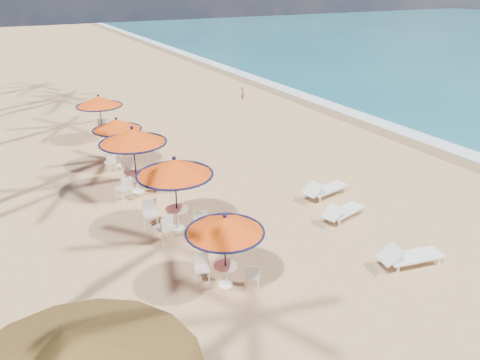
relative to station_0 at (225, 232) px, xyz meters
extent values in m
plane|color=tan|center=(5.00, -0.34, -1.62)|extent=(160.00, 160.00, 0.00)
cube|color=white|center=(14.30, 9.66, -1.62)|extent=(1.20, 140.00, 0.04)
cube|color=olive|center=(13.40, 9.66, -1.62)|extent=(1.40, 140.00, 0.02)
cylinder|color=black|center=(-0.01, 0.00, -0.60)|extent=(0.04, 0.04, 2.04)
cone|color=#E84A14|center=(-0.01, 0.00, 0.20)|extent=(2.04, 2.04, 0.44)
torus|color=black|center=(-0.01, 0.00, -0.01)|extent=(2.04, 2.04, 0.06)
sphere|color=black|center=(-0.01, 0.00, 0.45)|extent=(0.11, 0.11, 0.11)
cylinder|color=white|center=(-0.01, 0.00, -1.02)|extent=(0.62, 0.62, 0.04)
cylinder|color=white|center=(-0.01, 0.00, -1.31)|extent=(0.07, 0.07, 0.62)
cylinder|color=black|center=(-0.02, 3.44, -0.42)|extent=(0.05, 0.05, 2.41)
cone|color=#E84A14|center=(-0.02, 3.44, 0.53)|extent=(2.41, 2.41, 0.52)
torus|color=black|center=(-0.02, 3.44, 0.28)|extent=(2.41, 2.41, 0.07)
sphere|color=black|center=(-0.02, 3.44, 0.83)|extent=(0.13, 0.13, 0.13)
cylinder|color=white|center=(-0.02, 3.44, -0.91)|extent=(0.73, 0.73, 0.04)
cylinder|color=white|center=(-0.02, 3.44, -1.26)|extent=(0.08, 0.08, 0.73)
cylinder|color=black|center=(-0.34, 6.86, -0.38)|extent=(0.05, 0.05, 2.49)
cone|color=#E84A14|center=(-0.34, 6.86, 0.59)|extent=(2.49, 2.49, 0.54)
torus|color=black|center=(-0.34, 6.86, 0.34)|extent=(2.49, 2.49, 0.08)
sphere|color=black|center=(-0.34, 6.86, 0.90)|extent=(0.13, 0.13, 0.13)
cylinder|color=white|center=(-0.34, 6.86, -0.89)|extent=(0.76, 0.76, 0.04)
cylinder|color=white|center=(-0.34, 6.86, -1.25)|extent=(0.09, 0.09, 0.76)
cylinder|color=black|center=(-0.20, 9.83, -0.59)|extent=(0.04, 0.04, 2.06)
cone|color=#E84A14|center=(-0.20, 9.83, 0.22)|extent=(2.06, 2.06, 0.45)
torus|color=black|center=(-0.20, 9.83, 0.01)|extent=(2.06, 2.06, 0.06)
sphere|color=black|center=(-0.20, 9.83, 0.48)|extent=(0.11, 0.11, 0.11)
cylinder|color=white|center=(-0.20, 9.83, -1.01)|extent=(0.63, 0.63, 0.04)
cylinder|color=white|center=(-0.20, 9.83, -1.31)|extent=(0.07, 0.07, 0.63)
cylinder|color=black|center=(-0.07, 13.63, -0.51)|extent=(0.05, 0.05, 2.23)
cone|color=#E84A14|center=(-0.07, 13.63, 0.37)|extent=(2.23, 2.23, 0.49)
torus|color=black|center=(-0.07, 13.63, 0.14)|extent=(2.23, 2.23, 0.07)
sphere|color=black|center=(-0.07, 13.63, 0.65)|extent=(0.12, 0.12, 0.12)
cylinder|color=white|center=(-0.07, 13.63, -0.96)|extent=(0.68, 0.68, 0.04)
cylinder|color=white|center=(-0.07, 13.63, -1.28)|extent=(0.08, 0.08, 0.68)
cube|color=white|center=(5.12, -1.63, -1.35)|extent=(1.73, 0.89, 0.07)
cube|color=white|center=(4.31, -1.48, -1.14)|extent=(0.65, 0.69, 0.41)
cube|color=white|center=(5.12, -1.63, -1.51)|extent=(0.06, 0.06, 0.23)
cube|color=white|center=(5.26, 1.51, -1.38)|extent=(1.60, 0.91, 0.06)
cube|color=white|center=(4.53, 1.32, -1.18)|extent=(0.62, 0.66, 0.37)
cube|color=white|center=(5.26, 1.51, -1.52)|extent=(0.05, 0.05, 0.21)
cube|color=white|center=(5.82, 3.19, -1.35)|extent=(1.74, 0.90, 0.07)
cube|color=white|center=(5.01, 3.03, -1.14)|extent=(0.66, 0.70, 0.41)
cube|color=white|center=(5.82, 3.19, -1.51)|extent=(0.06, 0.06, 0.23)
cylinder|color=brown|center=(-3.12, -2.47, -0.54)|extent=(0.14, 0.14, 2.17)
cone|color=brown|center=(-4.26, -3.61, 0.91)|extent=(3.93, 3.93, 0.93)
imported|color=#8B5947|center=(10.04, 17.71, -1.15)|extent=(0.29, 0.38, 0.94)
camera|label=1|loc=(-4.48, -9.23, 5.87)|focal=35.00mm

